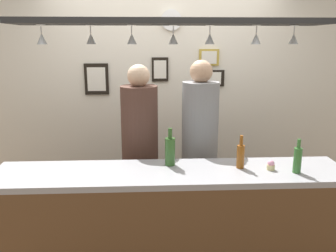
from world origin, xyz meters
TOP-DOWN VIEW (x-y plane):
  - back_wall at (0.00, 1.10)m, footprint 4.40×0.06m
  - bar_counter at (0.00, -0.50)m, footprint 2.70×0.55m
  - overhead_glass_rack at (0.00, -0.30)m, footprint 2.20×0.36m
  - hanging_wineglass_far_left at (-0.88, -0.36)m, footprint 0.07×0.07m
  - hanging_wineglass_left at (-0.57, -0.26)m, footprint 0.07×0.07m
  - hanging_wineglass_center_left at (-0.28, -0.31)m, footprint 0.07×0.07m
  - hanging_wineglass_center at (0.02, -0.30)m, footprint 0.07×0.07m
  - hanging_wineglass_center_right at (0.27, -0.32)m, footprint 0.07×0.07m
  - hanging_wineglass_right at (0.59, -0.36)m, footprint 0.07×0.07m
  - hanging_wineglass_far_right at (0.89, -0.30)m, footprint 0.07×0.07m
  - person_left_brown_shirt at (-0.25, 0.31)m, footprint 0.34×0.34m
  - person_right_grey_shirt at (0.31, 0.31)m, footprint 0.34×0.34m
  - bottle_beer_green_import at (0.94, -0.43)m, footprint 0.06×0.06m
  - bottle_beer_amber_tall at (0.54, -0.31)m, footprint 0.06×0.06m
  - bottle_champagne_green at (0.00, -0.22)m, footprint 0.08×0.08m
  - cupcake at (0.76, -0.37)m, footprint 0.06×0.06m
  - picture_frame_crest at (-0.04, 1.06)m, footprint 0.18×0.02m
  - picture_frame_lower_pair at (0.53, 1.06)m, footprint 0.30×0.02m
  - picture_frame_caricature at (-0.74, 1.06)m, footprint 0.26×0.02m
  - picture_frame_upper_small at (0.50, 1.06)m, footprint 0.22×0.02m
  - wall_clock at (0.08, 1.05)m, footprint 0.22×0.03m

SIDE VIEW (x-z plane):
  - bar_counter at x=0.00m, z-range 0.17..1.14m
  - cupcake at x=0.76m, z-range 0.96..1.04m
  - person_left_brown_shirt at x=-0.25m, z-range 0.18..1.90m
  - person_right_grey_shirt at x=0.31m, z-range 0.19..1.95m
  - bottle_beer_amber_tall at x=0.54m, z-range 0.94..1.20m
  - bottle_beer_green_import at x=0.94m, z-range 0.94..1.20m
  - bottle_champagne_green at x=0.00m, z-range 0.93..1.23m
  - back_wall at x=0.00m, z-range 0.00..2.60m
  - picture_frame_caricature at x=-0.74m, z-range 1.35..1.69m
  - picture_frame_lower_pair at x=0.53m, z-range 1.43..1.61m
  - picture_frame_crest at x=-0.04m, z-range 1.49..1.75m
  - picture_frame_upper_small at x=0.50m, z-range 1.66..1.84m
  - hanging_wineglass_far_left at x=-0.88m, z-range 1.88..2.01m
  - hanging_wineglass_left at x=-0.57m, z-range 1.88..2.01m
  - hanging_wineglass_center_left at x=-0.28m, z-range 1.88..2.01m
  - hanging_wineglass_center at x=0.02m, z-range 1.88..2.01m
  - hanging_wineglass_center_right at x=0.27m, z-range 1.88..2.01m
  - hanging_wineglass_right at x=0.59m, z-range 1.88..2.01m
  - hanging_wineglass_far_right at x=0.89m, z-range 1.88..2.01m
  - overhead_glass_rack at x=0.00m, z-range 2.04..2.08m
  - wall_clock at x=0.08m, z-range 2.03..2.25m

